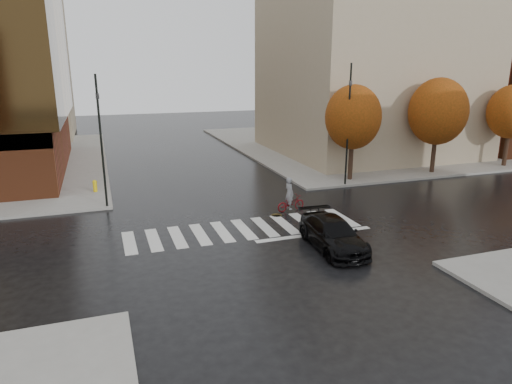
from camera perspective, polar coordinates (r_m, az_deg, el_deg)
ground at (r=22.24m, az=-1.15°, el=-5.09°), size 120.00×120.00×0.00m
sidewalk_ne at (r=49.76m, az=14.66°, el=6.04°), size 30.00×30.00×0.15m
crosswalk at (r=22.69m, az=-1.54°, el=-4.66°), size 12.00×3.00×0.01m
building_ne_tan at (r=43.64m, az=13.93°, el=16.81°), size 16.00×16.00×18.00m
tree_ne_a at (r=31.95m, az=12.05°, el=9.12°), size 3.80×3.80×6.50m
tree_ne_b at (r=36.03m, az=21.79°, el=9.31°), size 4.20×4.20×6.89m
tree_ne_c at (r=40.95m, az=29.31°, el=8.72°), size 3.60×3.60×6.31m
sedan at (r=20.47m, az=9.58°, el=-5.19°), size 2.13×4.70×1.34m
cyclist at (r=25.38m, az=4.29°, el=-0.95°), size 1.77×0.86×1.92m
traffic_light_nw at (r=26.36m, az=-18.87°, el=6.97°), size 0.22×0.19×7.27m
traffic_light_ne at (r=30.48m, az=11.50°, el=9.30°), size 0.17×0.20×7.86m
fire_hydrant at (r=30.45m, az=-19.49°, el=0.81°), size 0.27×0.27×0.76m
manhole at (r=24.76m, az=2.57°, el=-2.92°), size 0.77×0.77×0.01m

